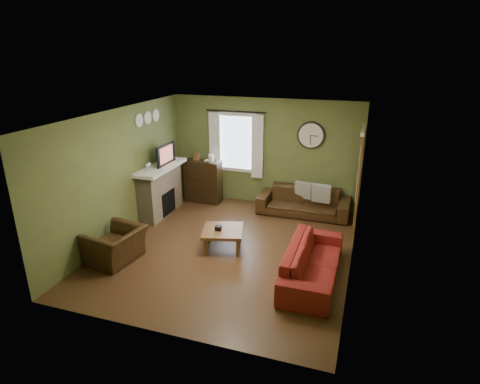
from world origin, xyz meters
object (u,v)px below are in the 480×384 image
(sofa_red, at_px, (313,262))
(armchair, at_px, (116,245))
(sofa_brown, at_px, (303,202))
(coffee_table, at_px, (223,239))
(bookshelf, at_px, (203,181))

(sofa_red, relative_size, armchair, 2.20)
(sofa_red, bearing_deg, sofa_brown, 13.06)
(armchair, height_order, coffee_table, armchair)
(sofa_brown, bearing_deg, bookshelf, 179.24)
(bookshelf, height_order, armchair, bookshelf)
(bookshelf, height_order, sofa_brown, bookshelf)
(coffee_table, bearing_deg, sofa_red, -16.12)
(sofa_brown, distance_m, armchair, 4.34)
(armchair, relative_size, coffee_table, 1.26)
(sofa_red, distance_m, armchair, 3.55)
(sofa_brown, bearing_deg, armchair, -131.54)
(sofa_brown, xyz_separation_m, coffee_table, (-1.18, -2.19, -0.10))
(coffee_table, bearing_deg, sofa_brown, 61.67)
(bookshelf, xyz_separation_m, coffee_table, (1.36, -2.23, -0.33))
(armchair, xyz_separation_m, coffee_table, (1.69, 1.05, -0.11))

